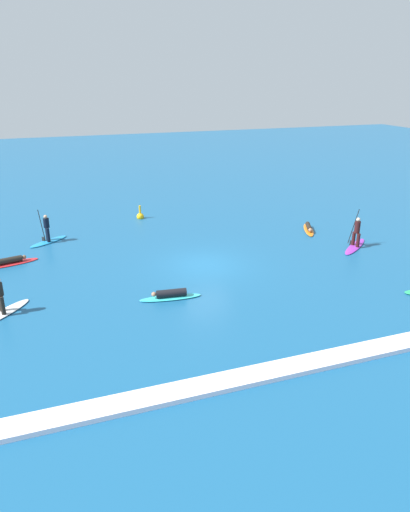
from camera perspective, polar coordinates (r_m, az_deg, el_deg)
ground_plane at (r=24.41m, az=0.00°, el=-1.09°), size 120.00×120.00×0.00m
surfer_on_teal_board at (r=20.78m, az=-4.30°, el=-4.86°), size 2.83×0.89×0.45m
surfer_on_white_board at (r=21.09m, az=-23.87°, el=-5.59°), size 2.42×2.52×1.69m
surfer_on_red_board at (r=26.52m, az=-23.15°, el=-0.70°), size 3.12×1.40×0.40m
surfer_on_orange_board at (r=30.57m, az=12.73°, el=3.35°), size 1.63×2.72×0.39m
surfer_on_purple_board at (r=28.18m, az=18.16°, el=1.96°), size 2.94×2.46×2.27m
surfer_on_blue_board at (r=29.18m, az=-18.91°, el=2.50°), size 2.50×2.12×2.00m
marker_buoy at (r=32.72m, az=-8.02°, el=4.91°), size 0.51×0.51×1.06m
wave_crest at (r=16.52m, az=11.60°, el=-13.16°), size 20.26×0.90×0.18m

